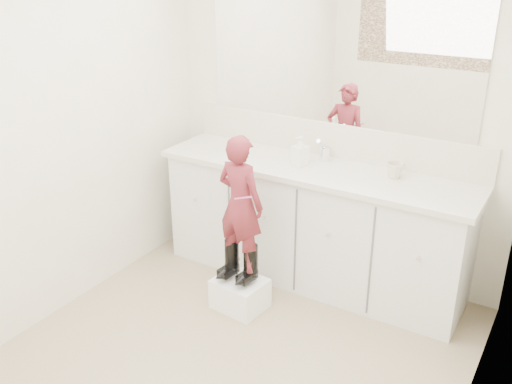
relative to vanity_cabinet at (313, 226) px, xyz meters
The scene contains 16 objects.
floor 1.30m from the vanity_cabinet, 90.00° to the right, with size 3.00×3.00×0.00m, color #876F58.
wall_back 0.82m from the vanity_cabinet, 90.00° to the left, with size 2.60×2.60×0.00m, color beige.
wall_left 1.95m from the vanity_cabinet, 136.70° to the right, with size 3.00×3.00×0.00m, color beige.
wall_right 1.95m from the vanity_cabinet, 43.30° to the right, with size 3.00×3.00×0.00m, color beige.
vanity_cabinet is the anchor object (origin of this frame).
countertop 0.45m from the vanity_cabinet, 90.00° to the right, with size 2.28×0.58×0.04m, color beige.
backsplash 0.64m from the vanity_cabinet, 90.00° to the left, with size 2.28×0.03×0.25m, color beige.
mirror 1.24m from the vanity_cabinet, 90.00° to the left, with size 2.00×0.02×1.00m, color white.
faucet 0.54m from the vanity_cabinet, 90.00° to the left, with size 0.08×0.08×0.10m, color silver.
cup 0.75m from the vanity_cabinet, ahead, with size 0.11×0.11×0.10m, color beige.
soap_bottle 0.58m from the vanity_cabinet, 169.10° to the right, with size 0.09×0.10×0.21m, color white.
step_stool 0.73m from the vanity_cabinet, 111.55° to the right, with size 0.34×0.28×0.21m, color white.
boot_left 0.68m from the vanity_cabinet, 118.10° to the right, with size 0.10×0.19×0.28m, color black, non-canonical shape.
boot_right 0.62m from the vanity_cabinet, 105.77° to the right, with size 0.10×0.19×0.28m, color black, non-canonical shape.
toddler 0.73m from the vanity_cabinet, 112.20° to the right, with size 0.34×0.22×0.93m, color #AE353D.
toothbrush 0.82m from the vanity_cabinet, 104.38° to the right, with size 0.01×0.01×0.14m, color #CD4F8E.
Camera 1 is at (1.58, -2.18, 2.28)m, focal length 40.00 mm.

